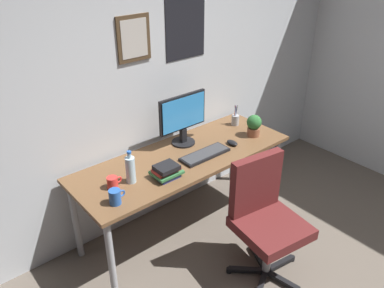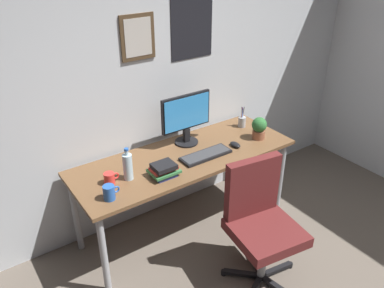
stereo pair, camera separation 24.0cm
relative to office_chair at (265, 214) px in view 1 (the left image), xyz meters
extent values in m
cube|color=silver|center=(-0.06, 1.17, 0.77)|extent=(4.40, 0.08, 2.60)
cube|color=#4C3823|center=(-0.30, 1.12, 1.10)|extent=(0.28, 0.02, 0.34)
cube|color=beige|center=(-0.30, 1.11, 1.10)|extent=(0.22, 0.00, 0.28)
cube|color=black|center=(0.19, 1.12, 1.14)|extent=(0.40, 0.01, 0.56)
cube|color=brown|center=(-0.14, 0.75, 0.19)|extent=(1.85, 0.67, 0.03)
cylinder|color=#9EA0A5|center=(-1.00, 0.48, -0.18)|extent=(0.05, 0.05, 0.70)
cylinder|color=#9EA0A5|center=(0.73, 0.48, -0.18)|extent=(0.05, 0.05, 0.70)
cylinder|color=#9EA0A5|center=(-1.00, 1.03, -0.18)|extent=(0.05, 0.05, 0.70)
cylinder|color=#9EA0A5|center=(0.73, 1.03, -0.18)|extent=(0.05, 0.05, 0.70)
cube|color=#591E1E|center=(-0.01, -0.08, -0.07)|extent=(0.52, 0.52, 0.08)
cube|color=#591E1E|center=(0.02, 0.12, 0.20)|extent=(0.43, 0.13, 0.45)
cylinder|color=#9EA0A5|center=(-0.01, -0.08, -0.32)|extent=(0.07, 0.07, 0.42)
cube|color=black|center=(0.13, -0.10, -0.49)|extent=(0.28, 0.08, 0.03)
cylinder|color=black|center=(0.27, -0.12, -0.51)|extent=(0.05, 0.05, 0.04)
cube|color=black|center=(0.05, 0.05, -0.49)|extent=(0.16, 0.27, 0.03)
cylinder|color=black|center=(0.11, 0.17, -0.51)|extent=(0.05, 0.05, 0.04)
cube|color=black|center=(-0.11, 0.02, -0.49)|extent=(0.23, 0.22, 0.03)
cylinder|color=black|center=(-0.21, 0.12, -0.51)|extent=(0.05, 0.05, 0.04)
cube|color=black|center=(-0.14, -0.14, -0.49)|extent=(0.27, 0.16, 0.03)
cube|color=black|center=(0.01, -0.22, -0.49)|extent=(0.09, 0.28, 0.03)
cylinder|color=black|center=(0.00, 0.93, 0.21)|extent=(0.20, 0.20, 0.01)
cube|color=black|center=(0.00, 0.93, 0.28)|extent=(0.05, 0.04, 0.12)
cube|color=black|center=(0.00, 0.93, 0.49)|extent=(0.46, 0.02, 0.30)
cube|color=#338CD8|center=(0.00, 0.91, 0.49)|extent=(0.43, 0.00, 0.27)
cube|color=black|center=(0.00, 0.65, 0.21)|extent=(0.43, 0.15, 0.02)
cube|color=#38383A|center=(0.00, 0.65, 0.23)|extent=(0.41, 0.13, 0.00)
ellipsoid|color=black|center=(0.30, 0.64, 0.22)|extent=(0.06, 0.11, 0.04)
cylinder|color=silver|center=(-0.66, 0.71, 0.30)|extent=(0.07, 0.07, 0.20)
cylinder|color=silver|center=(-0.66, 0.71, 0.42)|extent=(0.03, 0.03, 0.04)
cylinder|color=#2659B2|center=(-0.66, 0.71, 0.45)|extent=(0.03, 0.03, 0.01)
cylinder|color=red|center=(-0.80, 0.73, 0.25)|extent=(0.08, 0.08, 0.09)
torus|color=red|center=(-0.75, 0.73, 0.25)|extent=(0.05, 0.01, 0.05)
cylinder|color=#2659B2|center=(-0.88, 0.56, 0.26)|extent=(0.08, 0.08, 0.10)
torus|color=#2659B2|center=(-0.83, 0.56, 0.26)|extent=(0.05, 0.01, 0.05)
cylinder|color=brown|center=(0.56, 0.64, 0.24)|extent=(0.11, 0.11, 0.07)
sphere|color=#2D6B33|center=(0.56, 0.64, 0.33)|extent=(0.13, 0.13, 0.13)
ellipsoid|color=#287A38|center=(0.53, 0.66, 0.35)|extent=(0.07, 0.08, 0.02)
ellipsoid|color=#287A38|center=(0.59, 0.66, 0.35)|extent=(0.07, 0.08, 0.02)
ellipsoid|color=#287A38|center=(0.53, 0.61, 0.35)|extent=(0.08, 0.07, 0.02)
cylinder|color=#9EA0A5|center=(0.59, 0.89, 0.25)|extent=(0.07, 0.07, 0.09)
cylinder|color=#263FBF|center=(0.60, 0.90, 0.33)|extent=(0.01, 0.01, 0.13)
cylinder|color=red|center=(0.59, 0.90, 0.33)|extent=(0.01, 0.01, 0.13)
cylinder|color=black|center=(0.60, 0.90, 0.33)|extent=(0.01, 0.01, 0.13)
cylinder|color=#9EA0A5|center=(0.60, 0.89, 0.33)|extent=(0.01, 0.03, 0.14)
cylinder|color=#9EA0A5|center=(0.59, 0.89, 0.33)|extent=(0.01, 0.02, 0.14)
cube|color=navy|center=(-0.43, 0.60, 0.22)|extent=(0.16, 0.15, 0.03)
cube|color=#33723F|center=(-0.42, 0.60, 0.24)|extent=(0.21, 0.17, 0.02)
cube|color=#B22D28|center=(-0.42, 0.60, 0.26)|extent=(0.19, 0.12, 0.02)
cube|color=black|center=(-0.43, 0.59, 0.29)|extent=(0.16, 0.14, 0.03)
camera|label=1|loc=(-1.84, -1.37, 1.79)|focal=36.63mm
camera|label=2|loc=(-1.65, -1.52, 1.79)|focal=36.63mm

